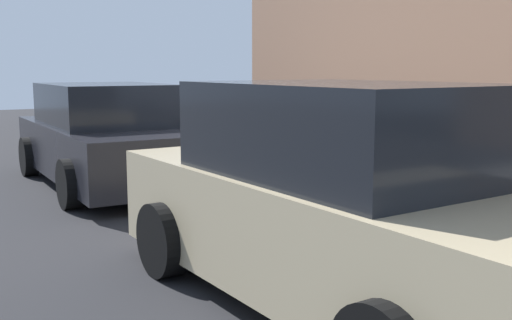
# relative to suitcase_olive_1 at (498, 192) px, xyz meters

# --- Properties ---
(ground_plane) EXTENTS (40.00, 40.00, 0.00)m
(ground_plane) POSITION_rel_suitcase_olive_1_xyz_m (3.60, 0.64, -0.49)
(ground_plane) COLOR black
(sidewalk_curb) EXTENTS (18.00, 5.00, 0.14)m
(sidewalk_curb) POSITION_rel_suitcase_olive_1_xyz_m (3.60, -1.86, -0.42)
(sidewalk_curb) COLOR gray
(sidewalk_curb) RESTS_ON ground_plane
(suitcase_olive_1) EXTENTS (0.39, 0.26, 0.99)m
(suitcase_olive_1) POSITION_rel_suitcase_olive_1_xyz_m (0.00, 0.00, 0.00)
(suitcase_olive_1) COLOR #59601E
(suitcase_olive_1) RESTS_ON sidewalk_curb
(suitcase_teal_2) EXTENTS (0.51, 0.29, 0.68)m
(suitcase_teal_2) POSITION_rel_suitcase_olive_1_xyz_m (0.53, 0.14, -0.04)
(suitcase_teal_2) COLOR #0F606B
(suitcase_teal_2) RESTS_ON sidewalk_curb
(suitcase_maroon_3) EXTENTS (0.47, 0.22, 0.99)m
(suitcase_maroon_3) POSITION_rel_suitcase_olive_1_xyz_m (1.11, 0.08, -0.00)
(suitcase_maroon_3) COLOR maroon
(suitcase_maroon_3) RESTS_ON sidewalk_curb
(suitcase_silver_4) EXTENTS (0.36, 0.18, 0.85)m
(suitcase_silver_4) POSITION_rel_suitcase_olive_1_xyz_m (1.61, 0.06, -0.03)
(suitcase_silver_4) COLOR #9EA0A8
(suitcase_silver_4) RESTS_ON sidewalk_curb
(suitcase_red_5) EXTENTS (0.49, 0.25, 0.76)m
(suitcase_red_5) POSITION_rel_suitcase_olive_1_xyz_m (2.13, 0.11, -0.09)
(suitcase_red_5) COLOR red
(suitcase_red_5) RESTS_ON sidewalk_curb
(suitcase_navy_6) EXTENTS (0.43, 0.20, 0.84)m
(suitcase_navy_6) POSITION_rel_suitcase_olive_1_xyz_m (2.68, 0.01, -0.06)
(suitcase_navy_6) COLOR navy
(suitcase_navy_6) RESTS_ON sidewalk_curb
(suitcase_black_7) EXTENTS (0.46, 0.21, 0.72)m
(suitcase_black_7) POSITION_rel_suitcase_olive_1_xyz_m (3.22, 0.11, -0.09)
(suitcase_black_7) COLOR black
(suitcase_black_7) RESTS_ON sidewalk_curb
(suitcase_olive_8) EXTENTS (0.44, 0.28, 0.89)m
(suitcase_olive_8) POSITION_rel_suitcase_olive_1_xyz_m (3.76, 0.05, -0.06)
(suitcase_olive_8) COLOR #59601E
(suitcase_olive_8) RESTS_ON sidewalk_curb
(suitcase_teal_9) EXTENTS (0.46, 0.28, 0.84)m
(suitcase_teal_9) POSITION_rel_suitcase_olive_1_xyz_m (4.30, 0.10, -0.10)
(suitcase_teal_9) COLOR #0F606B
(suitcase_teal_9) RESTS_ON sidewalk_curb
(suitcase_maroon_10) EXTENTS (0.38, 0.22, 0.61)m
(suitcase_maroon_10) POSITION_rel_suitcase_olive_1_xyz_m (4.80, 0.02, -0.07)
(suitcase_maroon_10) COLOR maroon
(suitcase_maroon_10) RESTS_ON sidewalk_curb
(fire_hydrant) EXTENTS (0.39, 0.21, 0.73)m
(fire_hydrant) POSITION_rel_suitcase_olive_1_xyz_m (5.61, 0.08, 0.03)
(fire_hydrant) COLOR red
(fire_hydrant) RESTS_ON sidewalk_curb
(bollard_post) EXTENTS (0.17, 0.17, 0.67)m
(bollard_post) POSITION_rel_suitcase_olive_1_xyz_m (6.12, 0.23, -0.02)
(bollard_post) COLOR brown
(bollard_post) RESTS_ON sidewalk_curb
(parked_car_beige_0) EXTENTS (4.28, 2.06, 1.66)m
(parked_car_beige_0) POSITION_rel_suitcase_olive_1_xyz_m (-0.54, 2.50, 0.28)
(parked_car_beige_0) COLOR tan
(parked_car_beige_0) RESTS_ON ground_plane
(parked_car_charcoal_1) EXTENTS (4.51, 2.07, 1.53)m
(parked_car_charcoal_1) POSITION_rel_suitcase_olive_1_xyz_m (5.06, 2.50, 0.23)
(parked_car_charcoal_1) COLOR black
(parked_car_charcoal_1) RESTS_ON ground_plane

